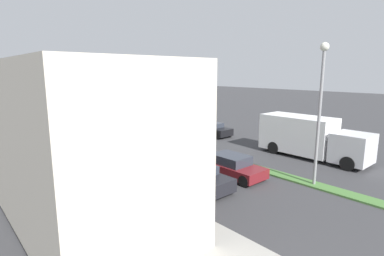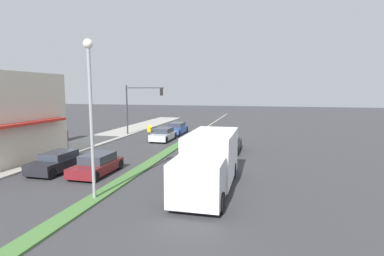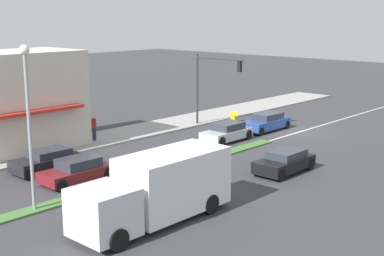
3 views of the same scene
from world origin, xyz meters
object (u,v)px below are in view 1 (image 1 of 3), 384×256
delivery_truck (309,137)px  sedan_dark (197,177)px  street_lamp (321,97)px  suv_black (212,129)px  traffic_signal_main (67,97)px  warning_aframe_sign (61,132)px  sedan_maroon (232,166)px  pedestrian (78,158)px  sedan_silver (125,133)px  coupe_blue (102,126)px

delivery_truck → sedan_dark: size_ratio=1.92×
street_lamp → suv_black: street_lamp is taller
traffic_signal_main → warning_aframe_sign: size_ratio=6.69×
sedan_maroon → sedan_dark: (2.80, 0.00, 0.01)m
suv_black → sedan_dark: size_ratio=1.00×
traffic_signal_main → delivery_truck: (-11.12, 16.35, -2.43)m
sedan_dark → sedan_maroon: bearing=-180.0°
pedestrian → suv_black: size_ratio=0.44×
traffic_signal_main → sedan_silver: (-3.92, 2.83, -3.27)m
sedan_maroon → suv_black: (-7.20, -8.91, 0.01)m
pedestrian → suv_black: pedestrian is taller
street_lamp → sedan_silver: bearing=-82.4°
warning_aframe_sign → pedestrian: bearing=76.4°
warning_aframe_sign → sedan_dark: (-0.96, 18.21, 0.19)m
traffic_signal_main → sedan_dark: (-1.12, 15.47, -3.28)m
traffic_signal_main → sedan_dark: 15.85m
coupe_blue → suv_black: 11.15m
delivery_truck → sedan_maroon: size_ratio=1.97×
street_lamp → sedan_maroon: bearing=-60.5°
sedan_dark → pedestrian: bearing=-58.1°
delivery_truck → suv_black: (0.00, -9.79, -0.85)m
sedan_silver → coupe_blue: bearing=-90.0°
pedestrian → sedan_dark: bearing=121.9°
warning_aframe_sign → sedan_silver: bearing=124.0°
coupe_blue → sedan_dark: (2.80, 17.42, -0.02)m
delivery_truck → sedan_dark: delivery_truck is taller
delivery_truck → sedan_dark: 10.07m
street_lamp → sedan_dark: street_lamp is taller
sedan_maroon → coupe_blue: coupe_blue is taller
sedan_dark → coupe_blue: bearing=-99.1°
traffic_signal_main → street_lamp: 20.32m
sedan_maroon → coupe_blue: bearing=-90.0°
sedan_silver → sedan_dark: 12.94m
delivery_truck → sedan_silver: size_ratio=1.94×
street_lamp → warning_aframe_sign: size_ratio=8.80×
pedestrian → delivery_truck: size_ratio=0.23×
street_lamp → sedan_dark: bearing=-37.8°
pedestrian → warning_aframe_sign: pedestrian is taller
street_lamp → sedan_maroon: street_lamp is taller
pedestrian → suv_black: bearing=-168.9°
pedestrian → warning_aframe_sign: 12.37m
sedan_dark → delivery_truck: bearing=175.0°
sedan_maroon → street_lamp: bearing=119.5°
sedan_silver → suv_black: bearing=152.6°
sedan_maroon → sedan_dark: bearing=0.0°
street_lamp → pedestrian: bearing=-48.7°
traffic_signal_main → suv_black: size_ratio=1.43×
warning_aframe_sign → suv_black: size_ratio=0.21×
warning_aframe_sign → coupe_blue: coupe_blue is taller
street_lamp → sedan_silver: size_ratio=1.90×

